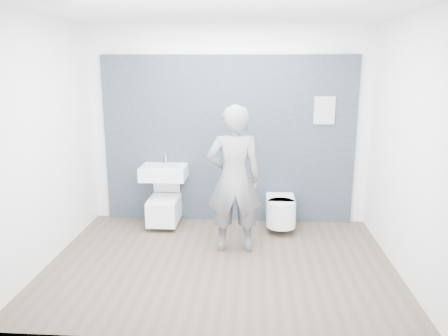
# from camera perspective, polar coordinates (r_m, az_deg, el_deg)

# --- Properties ---
(ground) EXTENTS (4.00, 4.00, 0.00)m
(ground) POSITION_cam_1_polar(r_m,az_deg,el_deg) (5.24, -0.46, -12.24)
(ground) COLOR brown
(ground) RESTS_ON ground
(room_shell) EXTENTS (4.00, 4.00, 4.00)m
(room_shell) POSITION_cam_1_polar(r_m,az_deg,el_deg) (4.76, -0.50, 7.01)
(room_shell) COLOR white
(room_shell) RESTS_ON ground
(tile_wall) EXTENTS (3.60, 0.06, 2.40)m
(tile_wall) POSITION_cam_1_polar(r_m,az_deg,el_deg) (6.60, 0.52, -6.72)
(tile_wall) COLOR black
(tile_wall) RESTS_ON ground
(washbasin) EXTENTS (0.63, 0.47, 0.47)m
(washbasin) POSITION_cam_1_polar(r_m,az_deg,el_deg) (6.23, -7.87, -0.53)
(washbasin) COLOR white
(washbasin) RESTS_ON ground
(toilet_square) EXTENTS (0.41, 0.59, 0.80)m
(toilet_square) POSITION_cam_1_polar(r_m,az_deg,el_deg) (6.32, -7.81, -5.22)
(toilet_square) COLOR white
(toilet_square) RESTS_ON ground
(toilet_rounded) EXTENTS (0.40, 0.67, 0.36)m
(toilet_rounded) POSITION_cam_1_polar(r_m,az_deg,el_deg) (6.15, 7.40, -5.56)
(toilet_rounded) COLOR white
(toilet_rounded) RESTS_ON ground
(info_placard) EXTENTS (0.29, 0.03, 0.38)m
(info_placard) POSITION_cam_1_polar(r_m,az_deg,el_deg) (6.62, 12.23, -6.97)
(info_placard) COLOR white
(info_placard) RESTS_ON ground
(visitor) EXTENTS (0.70, 0.49, 1.82)m
(visitor) POSITION_cam_1_polar(r_m,az_deg,el_deg) (5.29, 1.33, -1.51)
(visitor) COLOR slate
(visitor) RESTS_ON ground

